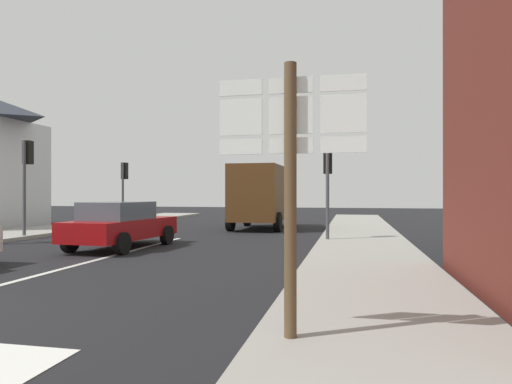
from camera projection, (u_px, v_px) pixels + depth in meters
name	position (u px, v px, depth m)	size (l,w,h in m)	color
ground_plane	(157.00, 244.00, 15.43)	(80.00, 80.00, 0.00)	black
sidewalk_right	(366.00, 256.00, 12.05)	(3.00, 44.00, 0.14)	gray
lane_centre_stripe	(91.00, 261.00, 11.52)	(0.16, 12.00, 0.01)	silver
sedan_far	(121.00, 224.00, 14.27)	(2.21, 4.32, 1.47)	maroon
delivery_truck	(260.00, 195.00, 21.97)	(2.49, 5.00, 3.05)	#4C2D14
route_sign_post	(291.00, 170.00, 5.06)	(1.66, 0.14, 3.20)	brown
traffic_light_near_left	(27.00, 166.00, 17.30)	(0.30, 0.49, 3.75)	#47474C
traffic_light_far_left	(124.00, 179.00, 24.69)	(0.30, 0.49, 3.41)	#47474C
traffic_light_near_right	(328.00, 173.00, 15.92)	(0.30, 0.49, 3.33)	#47474C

